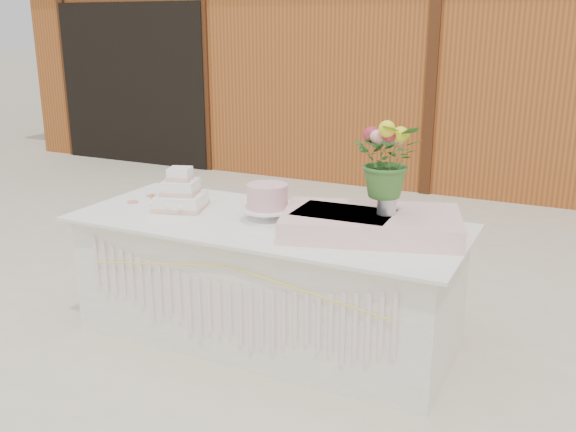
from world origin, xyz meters
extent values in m
plane|color=beige|center=(0.00, 0.00, 0.00)|extent=(80.00, 80.00, 0.00)
cube|color=#984F1F|center=(0.00, 6.00, 1.50)|extent=(12.00, 4.00, 3.00)
cube|color=black|center=(-4.20, 3.98, 1.10)|extent=(2.40, 0.08, 2.20)
cube|color=white|center=(0.00, 0.00, 0.38)|extent=(2.28, 0.88, 0.75)
cube|color=white|center=(0.00, 0.00, 0.76)|extent=(2.40, 1.00, 0.02)
cube|color=white|center=(-0.62, 0.00, 0.82)|extent=(0.36, 0.36, 0.10)
cube|color=#EFB597|center=(-0.62, 0.00, 0.79)|extent=(0.37, 0.37, 0.02)
cube|color=white|center=(-0.62, 0.00, 0.91)|extent=(0.26, 0.26, 0.09)
cube|color=#EFB597|center=(-0.62, 0.00, 0.89)|extent=(0.27, 0.27, 0.02)
cube|color=white|center=(-0.62, 0.00, 1.00)|extent=(0.17, 0.17, 0.08)
cube|color=#EFB597|center=(-0.62, 0.00, 0.98)|extent=(0.18, 0.18, 0.02)
cylinder|color=white|center=(0.00, 0.01, 0.78)|extent=(0.27, 0.27, 0.02)
cylinder|color=white|center=(0.00, 0.01, 0.81)|extent=(0.08, 0.08, 0.05)
cylinder|color=white|center=(0.00, 0.01, 0.84)|extent=(0.31, 0.31, 0.01)
cylinder|color=#F4B0BD|center=(0.00, 0.01, 0.92)|extent=(0.25, 0.25, 0.15)
cube|color=#F8C7C7|center=(0.65, 0.03, 0.83)|extent=(1.11, 0.83, 0.12)
cylinder|color=silver|center=(0.73, 0.05, 0.97)|extent=(0.11, 0.11, 0.15)
imported|color=#376729|center=(0.73, 0.05, 1.25)|extent=(0.45, 0.41, 0.42)
camera|label=1|loc=(1.73, -3.27, 1.91)|focal=40.00mm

